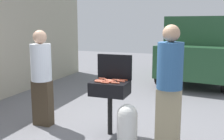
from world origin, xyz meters
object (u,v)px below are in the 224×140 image
Objects in this scene: person_right at (169,81)px; hot_dog_11 at (115,83)px; hot_dog_13 at (123,80)px; hot_dog_5 at (107,82)px; hot_dog_10 at (105,83)px; hot_dog_14 at (121,81)px; hot_dog_0 at (116,80)px; hot_dog_1 at (99,80)px; hot_dog_3 at (112,81)px; hot_dog_6 at (110,80)px; hot_dog_8 at (101,81)px; hot_dog_12 at (108,80)px; bbq_grill at (110,90)px; hot_dog_2 at (98,81)px; hot_dog_4 at (110,82)px; hot_dog_7 at (103,79)px; person_left at (42,75)px; propane_tank at (127,123)px; parked_minivan at (203,48)px; hot_dog_9 at (99,82)px.

hot_dog_11 is at bearing 5.30° from person_right.
hot_dog_13 is at bearing -12.86° from person_right.
hot_dog_10 is at bearing -96.62° from hot_dog_5.
person_right is (0.78, -0.08, 0.08)m from hot_dog_14.
hot_dog_0 and hot_dog_1 have the same top height.
hot_dog_13 is at bearing 48.07° from hot_dog_5.
hot_dog_6 is at bearing 134.47° from hot_dog_3.
hot_dog_3 is 0.18m from hot_dog_8.
hot_dog_12 is (-0.02, -0.03, 0.00)m from hot_dog_6.
bbq_grill is 6.91× the size of hot_dog_6.
person_right reaches higher than hot_dog_2.
hot_dog_3 is 1.00× the size of hot_dog_4.
person_left reaches higher than hot_dog_7.
hot_dog_3 is at bearing -32.02° from hot_dog_7.
hot_dog_8 is (0.04, -0.03, 0.00)m from hot_dog_1.
hot_dog_14 reaches higher than propane_tank.
hot_dog_5 is at bearing 2.91° from person_right.
hot_dog_3 is at bearing 18.49° from hot_dog_2.
propane_tank is (0.55, -0.34, -0.59)m from hot_dog_7.
hot_dog_0 is at bearing 32.94° from hot_dog_6.
bbq_grill is 0.16m from hot_dog_4.
hot_dog_3 is 1.00× the size of hot_dog_14.
hot_dog_4 is at bearing 84.99° from parked_minivan.
hot_dog_9 reaches higher than bbq_grill.
hot_dog_6 is at bearing 90.04° from hot_dog_10.
hot_dog_1 is at bearing 168.61° from hot_dog_4.
hot_dog_3 and hot_dog_10 have the same top height.
hot_dog_1 and hot_dog_2 have the same top height.
person_right reaches higher than hot_dog_4.
parked_minivan is at bearing 76.18° from hot_dog_6.
hot_dog_0 is at bearing 47.89° from hot_dog_9.
person_right is at bearing -0.10° from hot_dog_8.
parked_minivan is (1.40, 5.37, 0.11)m from hot_dog_9.
hot_dog_4 is 0.03× the size of parked_minivan.
person_left is at bearing 0.01° from person_right.
hot_dog_12 is at bearing 153.47° from bbq_grill.
person_left reaches higher than hot_dog_8.
bbq_grill is 0.20m from hot_dog_0.
hot_dog_10 is 0.36m from hot_dog_13.
hot_dog_6 is 1.00× the size of hot_dog_7.
hot_dog_9 and hot_dog_14 have the same top height.
bbq_grill is at bearing -26.53° from hot_dog_12.
hot_dog_10 is 1.00× the size of hot_dog_12.
hot_dog_1 is 1.00× the size of hot_dog_11.
hot_dog_14 is at bearing 25.17° from hot_dog_9.
hot_dog_1 and hot_dog_12 have the same top height.
hot_dog_1 is 1.00× the size of hot_dog_5.
hot_dog_9 is 1.15m from person_left.
hot_dog_11 is 1.00× the size of hot_dog_13.
hot_dog_4 is at bearing -105.62° from hot_dog_0.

